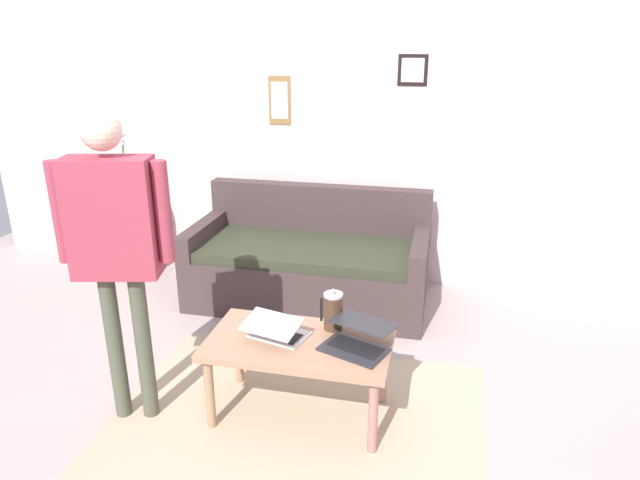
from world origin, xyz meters
The scene contains 11 objects.
ground_plane centered at (0.00, 0.00, 0.00)m, with size 7.68×7.68×0.00m, color #AE9C99.
area_rug centered at (-0.07, -0.05, 0.00)m, with size 2.06×1.60×0.01m, color tan.
back_wall centered at (0.00, -2.20, 1.35)m, with size 7.04×0.11×2.70m.
couch centered at (0.23, -1.61, 0.31)m, with size 1.86×0.88×0.88m.
coffee_table centered at (-0.07, -0.15, 0.41)m, with size 1.00×0.56×0.47m.
laptop_left centered at (0.05, -0.15, 0.51)m, with size 0.37×0.34×0.13m.
laptop_center centered at (-0.39, -0.15, 0.52)m, with size 0.43×0.42×0.13m.
french_press centered at (-0.23, -0.32, 0.58)m, with size 0.13×0.11×0.25m.
side_shelf centered at (1.97, -1.87, 0.41)m, with size 0.42×0.32×0.83m.
flower_vase centered at (1.97, -1.87, 0.97)m, with size 0.11×0.11×0.44m.
person_standing centered at (0.83, 0.06, 1.09)m, with size 0.60×0.28×1.71m.
Camera 1 is at (-0.78, 2.42, 2.02)m, focal length 31.24 mm.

